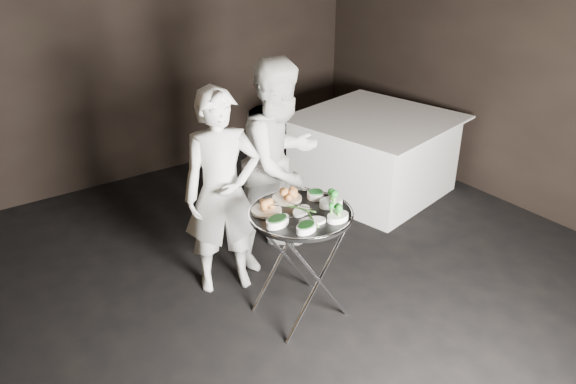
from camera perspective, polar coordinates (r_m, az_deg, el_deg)
floor at (r=4.02m, az=3.20°, el=-16.10°), size 6.00×7.00×0.05m
wall_back at (r=6.23m, az=-17.68°, el=14.11°), size 6.00×0.05×3.00m
tray_stand at (r=4.05m, az=1.24°, el=-6.87°), size 0.57×0.48×0.84m
serving_tray at (r=3.86m, az=1.30°, el=-2.22°), size 0.73×0.73×0.04m
potato_plate_a at (r=3.85m, az=-2.21°, el=-1.57°), size 0.21×0.21×0.08m
potato_plate_b at (r=4.01m, az=-0.11°, el=-0.34°), size 0.22×0.22×0.08m
greens_bowl at (r=4.04m, az=2.83°, el=-0.18°), size 0.12×0.12×0.07m
asparagus_plate_a at (r=3.85m, az=1.37°, el=-1.85°), size 0.20×0.17×0.04m
asparagus_plate_b at (r=3.73m, az=2.51°, el=-2.88°), size 0.21×0.16×0.04m
spinach_bowl_a at (r=3.69m, az=-1.08°, el=-2.91°), size 0.20×0.15×0.07m
spinach_bowl_b at (r=3.62m, az=1.87°, el=-3.54°), size 0.19×0.15×0.07m
broccoli_bowl_a at (r=3.94m, az=4.39°, el=-0.95°), size 0.19×0.14×0.07m
broccoli_bowl_b at (r=3.76m, az=5.08°, el=-2.44°), size 0.17×0.13×0.07m
serving_utensils at (r=3.89m, az=0.90°, el=-1.00°), size 0.58×0.43×0.01m
waiter_left at (r=4.24m, az=-6.71°, el=-0.11°), size 0.69×0.56×1.63m
waiter_right at (r=4.60m, az=-0.71°, el=3.01°), size 0.98×0.84×1.74m
dining_table at (r=6.00m, az=8.65°, el=3.76°), size 1.46×1.46×0.83m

